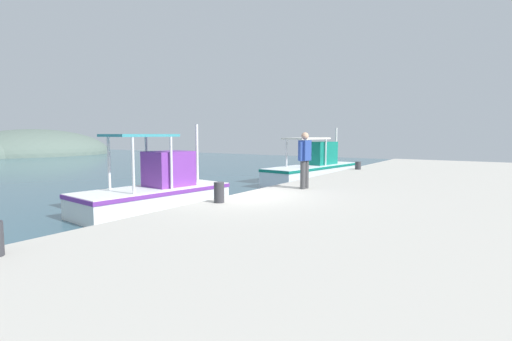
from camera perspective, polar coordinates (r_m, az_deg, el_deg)
The scene contains 7 objects.
quay_pier at distance 8.78m, azimuth 24.54°, elevation -8.55°, with size 36.00×10.00×0.80m, color #BCB7AD.
distant_hill_third at distance 52.48m, azimuth -29.86°, elevation 2.05°, with size 17.78×13.72×6.01m, color #596B60.
fishing_boat_second at distance 12.75m, azimuth -14.57°, elevation -2.96°, with size 5.16×2.54×2.78m.
fishing_boat_third at distance 19.66m, azimuth 8.54°, elevation 0.22°, with size 6.69×2.40×2.77m.
fisherman_standing at distance 11.65m, azimuth 7.22°, elevation 1.86°, with size 0.59×0.26×1.70m.
mooring_bollard_second at distance 9.32m, azimuth -5.49°, elevation -3.24°, with size 0.25×0.25×0.49m, color #333338.
mooring_bollard_third at distance 18.51m, azimuth 14.85°, elevation 0.72°, with size 0.27×0.27×0.36m, color #333338.
Camera 1 is at (-8.45, -6.20, 2.45)m, focal length 27.04 mm.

